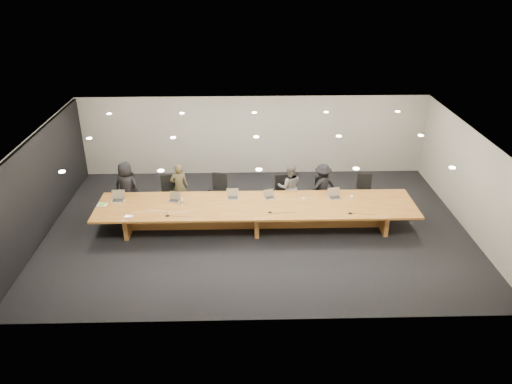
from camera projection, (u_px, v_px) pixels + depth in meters
ground at (256, 228)px, 14.41m from camera, size 12.00×12.00×0.00m
back_wall at (253, 136)px, 17.40m from camera, size 12.00×0.02×2.80m
left_wall_panel at (40, 187)px, 13.67m from camera, size 0.08×7.84×2.74m
conference_table at (256, 212)px, 14.18m from camera, size 9.00×1.80×0.75m
chair_far_left at (125, 191)px, 15.28m from camera, size 0.67×0.67×1.13m
chair_left at (170, 194)px, 15.14m from camera, size 0.68×0.68×1.13m
chair_mid_left at (219, 191)px, 15.31m from camera, size 0.65×0.65×1.11m
chair_mid_right at (284, 193)px, 15.26m from camera, size 0.65×0.65×1.08m
chair_right at (323, 193)px, 15.29m from camera, size 0.56×0.56×1.00m
chair_far_right at (365, 191)px, 15.35m from camera, size 0.57×0.57×1.07m
person_a at (127, 187)px, 15.06m from camera, size 0.87×0.68×1.57m
person_b at (179, 187)px, 15.14m from camera, size 0.59×0.42×1.50m
person_c at (289, 187)px, 15.13m from camera, size 0.74×0.58×1.50m
person_d at (322, 186)px, 15.23m from camera, size 1.07×0.85×1.45m
laptop_a at (118, 196)px, 14.22m from camera, size 0.38×0.28×0.29m
laptop_b at (174, 197)px, 14.22m from camera, size 0.38×0.31×0.26m
laptop_c at (233, 194)px, 14.37m from camera, size 0.36×0.27×0.27m
laptop_d at (270, 195)px, 14.39m from camera, size 0.36×0.30×0.24m
laptop_e at (335, 194)px, 14.38m from camera, size 0.42×0.34×0.29m
water_bottle at (182, 202)px, 14.00m from camera, size 0.07×0.07×0.21m
amber_mug at (182, 202)px, 14.08m from camera, size 0.11×0.11×0.11m
paper_cup_near at (304, 199)px, 14.29m from camera, size 0.08×0.08×0.08m
paper_cup_far at (351, 197)px, 14.40m from camera, size 0.10×0.10×0.09m
notepad at (102, 205)px, 14.05m from camera, size 0.29×0.24×0.02m
lime_gadget at (102, 204)px, 14.04m from camera, size 0.19×0.13×0.03m
av_box at (129, 217)px, 13.41m from camera, size 0.22×0.18×0.03m
mic_left at (167, 215)px, 13.47m from camera, size 0.17×0.17×0.03m
mic_center at (270, 212)px, 13.65m from camera, size 0.13×0.13×0.03m
mic_right at (350, 213)px, 13.60m from camera, size 0.14×0.14×0.03m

